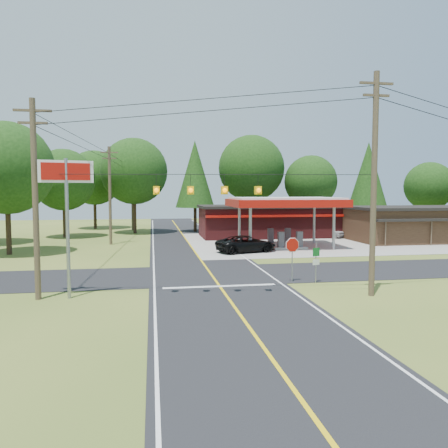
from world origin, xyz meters
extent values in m
plane|color=#485E21|center=(0.00, 0.00, 0.00)|extent=(120.00, 120.00, 0.00)
cube|color=black|center=(0.00, 0.00, 0.01)|extent=(8.00, 120.00, 0.02)
cube|color=black|center=(0.00, 0.00, 0.01)|extent=(70.00, 7.00, 0.02)
cube|color=yellow|center=(0.00, 0.00, 0.03)|extent=(0.15, 110.00, 0.00)
cylinder|color=gray|center=(5.00, 10.50, 2.10)|extent=(0.28, 0.28, 4.20)
cylinder|color=gray|center=(5.00, 15.50, 2.10)|extent=(0.28, 0.28, 4.20)
cylinder|color=gray|center=(13.00, 10.50, 2.10)|extent=(0.28, 0.28, 4.20)
cylinder|color=gray|center=(13.00, 15.50, 2.10)|extent=(0.28, 0.28, 4.20)
cube|color=#A51008|center=(9.00, 13.00, 4.35)|extent=(10.60, 7.40, 0.70)
cube|color=white|center=(9.00, 13.00, 4.75)|extent=(10.00, 7.00, 0.25)
cube|color=#9E9B93|center=(9.00, 11.20, 0.13)|extent=(3.20, 0.90, 0.22)
cube|color=#3F3F44|center=(8.10, 11.20, 0.95)|extent=(0.55, 0.45, 1.50)
cube|color=#3F3F44|center=(9.90, 11.20, 0.95)|extent=(0.55, 0.45, 1.50)
cube|color=#9E9B93|center=(9.00, 14.80, 0.13)|extent=(3.20, 0.90, 0.22)
cube|color=#3F3F44|center=(8.10, 14.80, 0.95)|extent=(0.55, 0.45, 1.50)
cube|color=#3F3F44|center=(9.90, 14.80, 0.95)|extent=(0.55, 0.45, 1.50)
cube|color=#521719|center=(10.00, 23.00, 1.75)|extent=(16.00, 7.00, 3.50)
cube|color=black|center=(10.00, 23.00, 3.65)|extent=(16.40, 7.40, 0.30)
cube|color=#A51008|center=(10.00, 19.40, 2.70)|extent=(16.00, 0.50, 0.25)
cube|color=#352216|center=(28.00, 16.00, 1.75)|extent=(20.00, 8.00, 3.50)
cube|color=black|center=(28.00, 16.00, 3.65)|extent=(20.40, 8.40, 0.30)
cylinder|color=#473828|center=(7.50, -7.00, 5.75)|extent=(0.30, 0.30, 11.50)
cube|color=#473828|center=(7.50, -7.00, 10.90)|extent=(1.80, 0.12, 0.12)
cube|color=#473828|center=(7.50, -7.00, 10.30)|extent=(1.40, 0.12, 0.12)
cylinder|color=#473828|center=(-9.50, -5.00, 5.00)|extent=(0.30, 0.30, 10.00)
cube|color=#473828|center=(-9.50, -5.00, 9.40)|extent=(1.80, 0.12, 0.12)
cube|color=#473828|center=(-9.50, -5.00, 8.80)|extent=(1.40, 0.12, 0.12)
cylinder|color=#473828|center=(-8.00, 18.00, 5.00)|extent=(0.30, 0.30, 10.00)
cube|color=#473828|center=(-8.00, 18.00, 9.40)|extent=(1.80, 0.12, 0.12)
cube|color=#473828|center=(-8.00, 18.00, 8.80)|extent=(1.40, 0.12, 0.12)
cylinder|color=#473828|center=(-6.50, 35.00, 4.75)|extent=(0.30, 0.30, 9.50)
cube|color=#E2AF0B|center=(-3.55, -5.70, 5.50)|extent=(0.32, 0.32, 0.42)
cube|color=#E2AF0B|center=(-1.85, -5.90, 5.50)|extent=(0.32, 0.32, 0.42)
cube|color=#E2AF0B|center=(-0.15, -6.10, 5.50)|extent=(0.32, 0.32, 0.42)
cube|color=#E2AF0B|center=(1.55, -6.30, 5.50)|extent=(0.32, 0.32, 0.42)
cylinder|color=#332316|center=(-14.00, 26.00, 1.98)|extent=(0.44, 0.44, 3.96)
sphere|color=black|center=(-14.00, 26.00, 6.82)|extent=(7.26, 7.26, 7.26)
cylinder|color=#332316|center=(-6.00, 30.00, 2.34)|extent=(0.44, 0.44, 4.68)
sphere|color=black|center=(-6.00, 30.00, 8.06)|extent=(8.58, 8.58, 8.58)
cylinder|color=#332316|center=(2.00, 31.00, 2.16)|extent=(0.44, 0.44, 4.32)
cone|color=black|center=(2.00, 31.00, 7.80)|extent=(5.28, 5.28, 9.00)
cylinder|color=#332316|center=(10.00, 32.00, 2.52)|extent=(0.44, 0.44, 5.04)
sphere|color=black|center=(10.00, 32.00, 8.68)|extent=(9.24, 9.24, 9.24)
cylinder|color=#332316|center=(18.00, 30.00, 1.98)|extent=(0.44, 0.44, 3.96)
sphere|color=black|center=(18.00, 30.00, 6.82)|extent=(7.26, 7.26, 7.26)
cylinder|color=#332316|center=(26.00, 29.00, 2.16)|extent=(0.44, 0.44, 4.32)
cone|color=black|center=(26.00, 29.00, 7.80)|extent=(5.28, 5.28, 9.00)
cylinder|color=#332316|center=(34.00, 27.00, 1.80)|extent=(0.44, 0.44, 3.60)
sphere|color=black|center=(34.00, 27.00, 6.20)|extent=(6.60, 6.60, 6.60)
cylinder|color=#332316|center=(-16.00, 12.00, 2.16)|extent=(0.44, 0.44, 4.32)
sphere|color=black|center=(-16.00, 12.00, 7.44)|extent=(7.92, 7.92, 7.92)
cylinder|color=#332316|center=(-12.00, 38.00, 2.16)|extent=(0.44, 0.44, 4.32)
sphere|color=black|center=(-12.00, 38.00, 7.44)|extent=(7.92, 7.92, 7.92)
imported|color=black|center=(4.50, 10.00, 0.75)|extent=(6.65, 6.65, 1.50)
imported|color=silver|center=(17.00, 21.00, 0.74)|extent=(5.88, 5.88, 1.49)
cylinder|color=gray|center=(-8.00, -5.00, 3.55)|extent=(0.18, 0.18, 7.10)
cube|color=white|center=(-8.00, -5.00, 6.44)|extent=(2.58, 0.69, 1.12)
cube|color=#A51008|center=(-8.00, -5.05, 6.44)|extent=(2.27, 0.59, 0.86)
cylinder|color=gray|center=(4.50, -3.00, 1.27)|extent=(0.07, 0.07, 2.55)
cylinder|color=gray|center=(5.80, -3.50, 1.21)|extent=(0.06, 0.06, 2.42)
cube|color=#0C591E|center=(5.80, -3.54, 1.86)|extent=(0.47, 0.20, 0.49)
cube|color=white|center=(5.80, -3.54, 1.26)|extent=(0.47, 0.20, 0.33)
camera|label=1|loc=(-3.78, -27.93, 5.44)|focal=35.00mm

